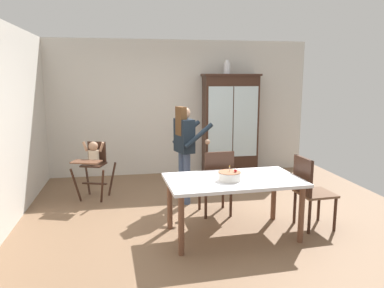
{
  "coord_description": "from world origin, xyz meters",
  "views": [
    {
      "loc": [
        -1.08,
        -4.88,
        1.98
      ],
      "look_at": [
        -0.08,
        0.7,
        0.95
      ],
      "focal_mm": 34.78,
      "sensor_mm": 36.0,
      "label": 1
    }
  ],
  "objects_px": {
    "dining_table": "(233,185)",
    "birthday_cake": "(230,176)",
    "china_cabinet": "(230,124)",
    "dining_chair_right_end": "(309,187)",
    "dining_chair_far_side": "(217,178)",
    "ceramic_vase": "(227,68)",
    "high_chair_with_toddler": "(94,160)",
    "adult_person": "(185,143)"
  },
  "relations": [
    {
      "from": "dining_table",
      "to": "birthday_cake",
      "type": "height_order",
      "value": "birthday_cake"
    },
    {
      "from": "china_cabinet",
      "to": "dining_table",
      "type": "relative_size",
      "value": 1.2
    },
    {
      "from": "birthday_cake",
      "to": "dining_chair_right_end",
      "type": "bearing_deg",
      "value": 6.13
    },
    {
      "from": "dining_chair_far_side",
      "to": "dining_chair_right_end",
      "type": "relative_size",
      "value": 1.0
    },
    {
      "from": "ceramic_vase",
      "to": "high_chair_with_toddler",
      "type": "bearing_deg",
      "value": -155.09
    },
    {
      "from": "adult_person",
      "to": "birthday_cake",
      "type": "bearing_deg",
      "value": 175.34
    },
    {
      "from": "ceramic_vase",
      "to": "adult_person",
      "type": "bearing_deg",
      "value": -124.17
    },
    {
      "from": "dining_chair_far_side",
      "to": "birthday_cake",
      "type": "bearing_deg",
      "value": 84.72
    },
    {
      "from": "birthday_cake",
      "to": "dining_chair_right_end",
      "type": "height_order",
      "value": "dining_chair_right_end"
    },
    {
      "from": "adult_person",
      "to": "birthday_cake",
      "type": "distance_m",
      "value": 1.45
    },
    {
      "from": "ceramic_vase",
      "to": "birthday_cake",
      "type": "bearing_deg",
      "value": -104.46
    },
    {
      "from": "china_cabinet",
      "to": "birthday_cake",
      "type": "height_order",
      "value": "china_cabinet"
    },
    {
      "from": "high_chair_with_toddler",
      "to": "dining_chair_right_end",
      "type": "bearing_deg",
      "value": -12.96
    },
    {
      "from": "dining_table",
      "to": "dining_chair_right_end",
      "type": "xyz_separation_m",
      "value": [
        1.04,
        0.05,
        -0.1
      ]
    },
    {
      "from": "birthday_cake",
      "to": "dining_chair_far_side",
      "type": "distance_m",
      "value": 0.79
    },
    {
      "from": "birthday_cake",
      "to": "china_cabinet",
      "type": "bearing_deg",
      "value": 74.03
    },
    {
      "from": "adult_person",
      "to": "dining_chair_far_side",
      "type": "xyz_separation_m",
      "value": [
        0.36,
        -0.65,
        -0.41
      ]
    },
    {
      "from": "adult_person",
      "to": "dining_chair_right_end",
      "type": "distance_m",
      "value": 1.97
    },
    {
      "from": "dining_table",
      "to": "birthday_cake",
      "type": "relative_size",
      "value": 6.06
    },
    {
      "from": "china_cabinet",
      "to": "birthday_cake",
      "type": "relative_size",
      "value": 7.26
    },
    {
      "from": "dining_chair_far_side",
      "to": "dining_chair_right_end",
      "type": "bearing_deg",
      "value": 146.76
    },
    {
      "from": "high_chair_with_toddler",
      "to": "birthday_cake",
      "type": "relative_size",
      "value": 3.39
    },
    {
      "from": "china_cabinet",
      "to": "ceramic_vase",
      "type": "xyz_separation_m",
      "value": [
        -0.08,
        0.0,
        1.13
      ]
    },
    {
      "from": "adult_person",
      "to": "dining_chair_right_end",
      "type": "height_order",
      "value": "adult_person"
    },
    {
      "from": "high_chair_with_toddler",
      "to": "dining_chair_far_side",
      "type": "bearing_deg",
      "value": -13.41
    },
    {
      "from": "china_cabinet",
      "to": "dining_table",
      "type": "xyz_separation_m",
      "value": [
        -0.8,
        -2.97,
        -0.37
      ]
    },
    {
      "from": "high_chair_with_toddler",
      "to": "dining_table",
      "type": "bearing_deg",
      "value": -26.19
    },
    {
      "from": "adult_person",
      "to": "dining_table",
      "type": "bearing_deg",
      "value": 178.75
    },
    {
      "from": "dining_table",
      "to": "birthday_cake",
      "type": "xyz_separation_m",
      "value": [
        -0.07,
        -0.07,
        0.14
      ]
    },
    {
      "from": "high_chair_with_toddler",
      "to": "dining_chair_far_side",
      "type": "relative_size",
      "value": 0.99
    },
    {
      "from": "adult_person",
      "to": "dining_chair_far_side",
      "type": "bearing_deg",
      "value": -168.68
    },
    {
      "from": "adult_person",
      "to": "dining_chair_far_side",
      "type": "distance_m",
      "value": 0.85
    },
    {
      "from": "china_cabinet",
      "to": "high_chair_with_toddler",
      "type": "relative_size",
      "value": 2.14
    },
    {
      "from": "china_cabinet",
      "to": "high_chair_with_toddler",
      "type": "xyz_separation_m",
      "value": [
        -2.62,
        -1.18,
        -0.37
      ]
    },
    {
      "from": "high_chair_with_toddler",
      "to": "adult_person",
      "type": "bearing_deg",
      "value": 0.58
    },
    {
      "from": "china_cabinet",
      "to": "dining_chair_far_side",
      "type": "distance_m",
      "value": 2.47
    },
    {
      "from": "high_chair_with_toddler",
      "to": "dining_chair_right_end",
      "type": "height_order",
      "value": "dining_chair_right_end"
    },
    {
      "from": "ceramic_vase",
      "to": "birthday_cake",
      "type": "xyz_separation_m",
      "value": [
        -0.78,
        -3.04,
        -1.36
      ]
    },
    {
      "from": "china_cabinet",
      "to": "dining_chair_far_side",
      "type": "xyz_separation_m",
      "value": [
        -0.83,
        -2.28,
        -0.47
      ]
    },
    {
      "from": "china_cabinet",
      "to": "ceramic_vase",
      "type": "relative_size",
      "value": 7.53
    },
    {
      "from": "birthday_cake",
      "to": "dining_chair_right_end",
      "type": "xyz_separation_m",
      "value": [
        1.11,
        0.12,
        -0.24
      ]
    },
    {
      "from": "dining_chair_right_end",
      "to": "china_cabinet",
      "type": "bearing_deg",
      "value": 0.99
    }
  ]
}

